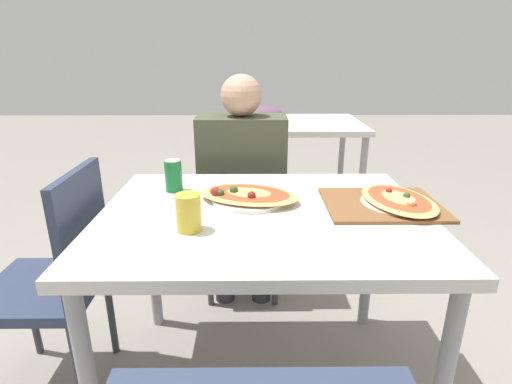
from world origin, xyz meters
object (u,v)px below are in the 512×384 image
object	(u,v)px
dining_table	(264,232)
pizza_main	(248,196)
chair_far_seated	(243,200)
person_seated	(242,173)
soda_can	(173,176)
pizza_second	(398,201)
chair_side_left	(58,274)
drink_glass	(188,213)

from	to	relation	value
dining_table	pizza_main	xyz separation A→B (m)	(-0.06, 0.10, 0.10)
chair_far_seated	person_seated	distance (m)	0.22
pizza_main	soda_can	world-z (taller)	soda_can
pizza_main	soda_can	xyz separation A→B (m)	(-0.29, 0.11, 0.04)
person_seated	pizza_second	distance (m)	0.84
chair_far_seated	pizza_main	size ratio (longest dim) A/B	2.11
chair_side_left	person_seated	distance (m)	0.94
person_seated	drink_glass	xyz separation A→B (m)	(-0.14, -0.80, 0.12)
pizza_main	dining_table	bearing A→B (deg)	-61.90
pizza_main	drink_glass	xyz separation A→B (m)	(-0.18, -0.25, 0.04)
dining_table	pizza_main	bearing A→B (deg)	118.10
chair_far_seated	person_seated	xyz separation A→B (m)	(-0.00, -0.11, 0.19)
dining_table	person_seated	world-z (taller)	person_seated
soda_can	pizza_main	bearing A→B (deg)	-21.11
dining_table	soda_can	size ratio (longest dim) A/B	9.02
chair_far_seated	soda_can	distance (m)	0.68
dining_table	pizza_main	world-z (taller)	pizza_main
soda_can	chair_side_left	bearing A→B (deg)	-152.89
person_seated	dining_table	bearing A→B (deg)	97.91
pizza_main	pizza_second	xyz separation A→B (m)	(0.54, -0.06, -0.00)
dining_table	soda_can	world-z (taller)	soda_can
dining_table	pizza_second	distance (m)	0.49
dining_table	drink_glass	xyz separation A→B (m)	(-0.23, -0.15, 0.14)
chair_side_left	pizza_second	world-z (taller)	chair_side_left
dining_table	drink_glass	distance (m)	0.31
drink_glass	pizza_second	world-z (taller)	drink_glass
dining_table	pizza_main	size ratio (longest dim) A/B	2.66
chair_side_left	pizza_main	size ratio (longest dim) A/B	2.11
dining_table	soda_can	bearing A→B (deg)	148.07
chair_side_left	person_seated	world-z (taller)	person_seated
person_seated	drink_glass	size ratio (longest dim) A/B	10.01
chair_far_seated	pizza_second	world-z (taller)	chair_far_seated
drink_glass	dining_table	bearing A→B (deg)	32.57
chair_side_left	drink_glass	xyz separation A→B (m)	(0.52, -0.16, 0.31)
chair_side_left	soda_can	bearing A→B (deg)	-62.89
person_seated	soda_can	size ratio (longest dim) A/B	9.38
dining_table	pizza_main	distance (m)	0.15
pizza_main	drink_glass	size ratio (longest dim) A/B	3.62
person_seated	pizza_second	bearing A→B (deg)	133.24
chair_side_left	soda_can	distance (m)	0.55
chair_far_seated	soda_can	bearing A→B (deg)	65.10
drink_glass	pizza_main	bearing A→B (deg)	54.83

